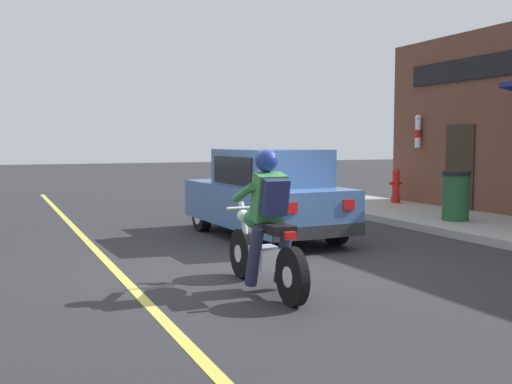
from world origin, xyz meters
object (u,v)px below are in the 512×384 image
object	(u,v)px
motorcycle_with_rider	(266,232)
trash_bin	(456,195)
car_hatchback	(266,195)
fire_hydrant	(396,186)

from	to	relation	value
motorcycle_with_rider	trash_bin	world-z (taller)	motorcycle_with_rider
motorcycle_with_rider	car_hatchback	world-z (taller)	motorcycle_with_rider
trash_bin	motorcycle_with_rider	bearing A→B (deg)	-150.98
motorcycle_with_rider	fire_hydrant	distance (m)	9.23
car_hatchback	fire_hydrant	xyz separation A→B (m)	(5.05, 2.98, -0.19)
motorcycle_with_rider	trash_bin	bearing A→B (deg)	29.02
trash_bin	fire_hydrant	bearing A→B (deg)	72.44
motorcycle_with_rider	fire_hydrant	xyz separation A→B (m)	(6.64, 6.41, -0.11)
motorcycle_with_rider	car_hatchback	xyz separation A→B (m)	(1.58, 3.43, 0.09)
car_hatchback	trash_bin	xyz separation A→B (m)	(4.00, -0.33, -0.13)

